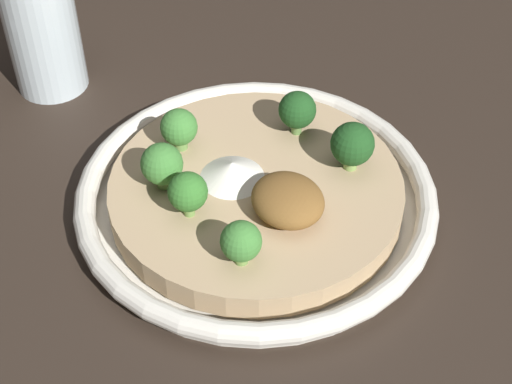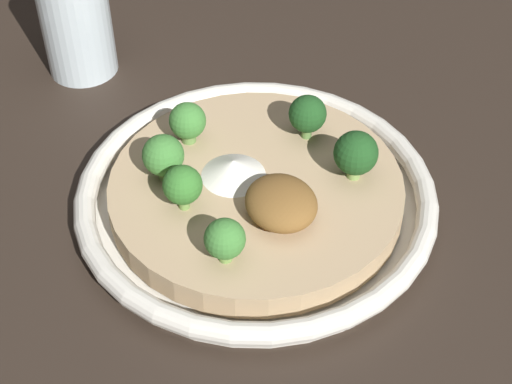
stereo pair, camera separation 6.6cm
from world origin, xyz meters
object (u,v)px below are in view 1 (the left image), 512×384
at_px(risotto_bowl, 256,195).
at_px(drinking_glass, 43,31).
at_px(broccoli_front_left, 162,165).
at_px(broccoli_front, 191,195).
at_px(broccoli_front_right, 241,242).
at_px(broccoli_back_right, 352,145).
at_px(broccoli_back_left, 297,110).
at_px(broccoli_left, 179,128).

xyz_separation_m(risotto_bowl, drinking_glass, (-0.27, -0.07, 0.05)).
height_order(broccoli_front_left, broccoli_front, broccoli_front_left).
xyz_separation_m(broccoli_front_left, broccoli_front, (0.04, 0.00, 0.00)).
distance_m(broccoli_front_left, broccoli_front_right, 0.11).
distance_m(broccoli_back_right, drinking_glass, 0.33).
relative_size(broccoli_back_left, broccoli_front, 1.04).
xyz_separation_m(risotto_bowl, broccoli_front, (0.00, -0.07, 0.04)).
relative_size(risotto_bowl, broccoli_left, 7.90).
relative_size(broccoli_front_left, broccoli_front_right, 1.10).
bearing_deg(broccoli_back_left, drinking_glass, -150.09).
bearing_deg(broccoli_front, broccoli_left, 155.43).
distance_m(broccoli_front_right, broccoli_back_right, 0.14).
distance_m(broccoli_front_left, drinking_glass, 0.23).
bearing_deg(risotto_bowl, broccoli_front, -86.31).
bearing_deg(broccoli_back_left, broccoli_front_right, -51.91).
height_order(broccoli_back_right, drinking_glass, drinking_glass).
height_order(risotto_bowl, broccoli_back_right, broccoli_back_right).
xyz_separation_m(risotto_bowl, broccoli_back_left, (-0.03, 0.07, 0.04)).
bearing_deg(broccoli_back_right, drinking_glass, -154.11).
xyz_separation_m(broccoli_front_right, broccoli_back_right, (-0.04, 0.14, 0.00)).
xyz_separation_m(risotto_bowl, broccoli_front_left, (-0.04, -0.07, 0.04)).
distance_m(broccoli_front_left, broccoli_back_right, 0.16).
relative_size(risotto_bowl, broccoli_front_right, 8.05).
bearing_deg(broccoli_back_right, broccoli_front, -100.51).
height_order(risotto_bowl, broccoli_back_left, broccoli_back_left).
xyz_separation_m(broccoli_back_left, broccoli_front, (0.04, -0.13, -0.00)).
relative_size(broccoli_front_left, drinking_glass, 0.33).
xyz_separation_m(broccoli_back_left, broccoli_front_right, (0.10, -0.13, -0.00)).
relative_size(broccoli_front, broccoli_left, 1.04).
relative_size(risotto_bowl, broccoli_front, 7.58).
xyz_separation_m(broccoli_back_right, broccoli_left, (-0.11, -0.11, -0.00)).
bearing_deg(broccoli_front_right, broccoli_back_left, 128.09).
xyz_separation_m(broccoli_back_left, drinking_glass, (-0.23, -0.14, 0.01)).
distance_m(broccoli_back_left, broccoli_front_right, 0.16).
bearing_deg(broccoli_front_right, broccoli_front_left, -176.38).
bearing_deg(broccoli_left, risotto_bowl, 21.29).
bearing_deg(drinking_glass, broccoli_front, 0.68).
xyz_separation_m(broccoli_front_left, broccoli_left, (-0.03, 0.04, -0.00)).
height_order(broccoli_back_left, broccoli_back_right, broccoli_back_right).
bearing_deg(broccoli_front_left, broccoli_back_right, 63.65).
bearing_deg(drinking_glass, broccoli_back_left, 29.91).
bearing_deg(broccoli_front_right, risotto_bowl, 138.08).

